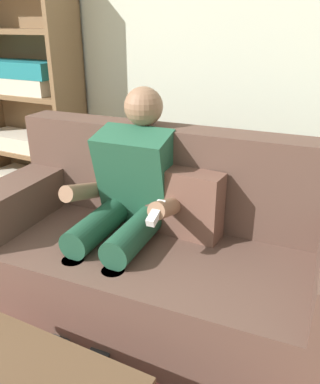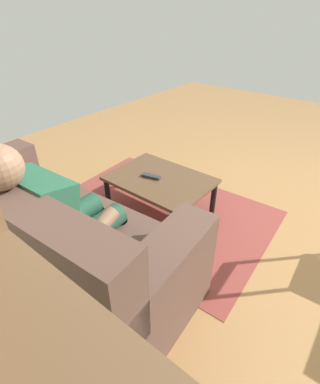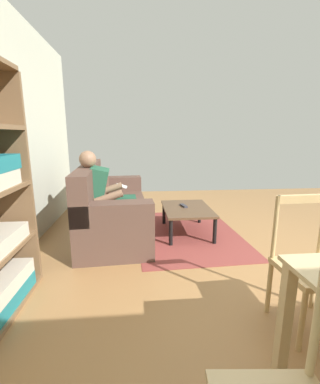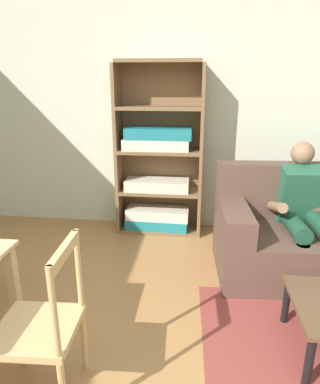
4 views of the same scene
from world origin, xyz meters
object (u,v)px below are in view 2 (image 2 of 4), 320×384
object	(u,v)px
couch	(47,239)
person_lounging	(61,223)
coffee_table	(160,183)
tv_remote	(151,176)

from	to	relation	value
couch	person_lounging	distance (m)	0.34
couch	coffee_table	world-z (taller)	couch
person_lounging	couch	bearing A→B (deg)	1.20
coffee_table	tv_remote	world-z (taller)	tv_remote
person_lounging	coffee_table	distance (m)	1.11
couch	tv_remote	size ratio (longest dim) A/B	11.86
couch	tv_remote	xyz separation A→B (m)	(-0.04, -1.04, 0.03)
couch	coffee_table	distance (m)	1.08
couch	person_lounging	size ratio (longest dim) A/B	1.72
tv_remote	person_lounging	bearing A→B (deg)	-4.14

